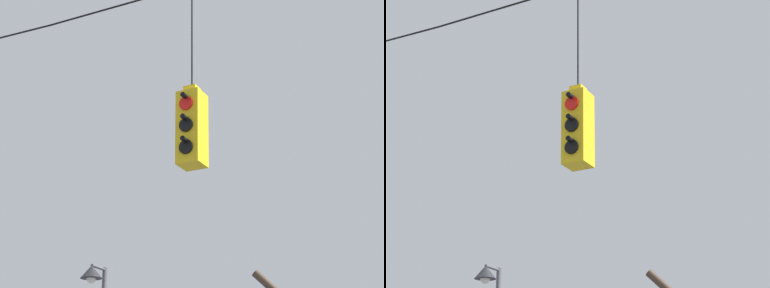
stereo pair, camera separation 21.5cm
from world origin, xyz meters
TOP-DOWN VIEW (x-y plane):
  - span_wire at (0.00, -0.28)m, footprint 14.06×0.03m
  - traffic_light_near_left_pole at (1.57, -0.28)m, footprint 0.34×0.46m

SIDE VIEW (x-z plane):
  - traffic_light_near_left_pole at x=1.57m, z-range 4.06..6.93m
  - span_wire at x=0.00m, z-range 7.72..8.11m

